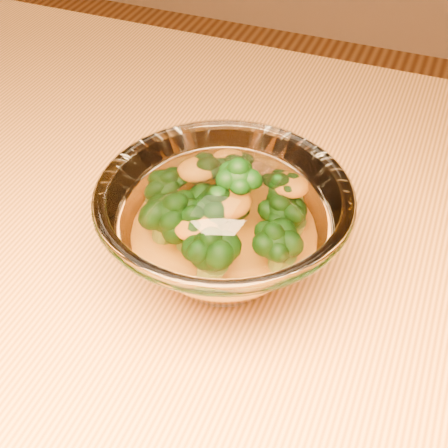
{
  "coord_description": "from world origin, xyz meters",
  "views": [
    {
      "loc": [
        0.25,
        -0.36,
        1.14
      ],
      "look_at": [
        0.11,
        -0.01,
        0.8
      ],
      "focal_mm": 50.0,
      "sensor_mm": 36.0,
      "label": 1
    }
  ],
  "objects": [
    {
      "name": "broccoli_heap",
      "position": [
        0.11,
        -0.0,
        0.81
      ],
      "size": [
        0.13,
        0.14,
        0.07
      ],
      "color": "black",
      "rests_on": "cheese_sauce"
    },
    {
      "name": "table",
      "position": [
        0.0,
        0.0,
        0.65
      ],
      "size": [
        1.2,
        0.8,
        0.75
      ],
      "color": "#D3843F",
      "rests_on": "ground"
    },
    {
      "name": "glass_bowl",
      "position": [
        0.11,
        -0.01,
        0.8
      ],
      "size": [
        0.21,
        0.21,
        0.09
      ],
      "color": "white",
      "rests_on": "table"
    },
    {
      "name": "cheese_sauce",
      "position": [
        0.11,
        -0.01,
        0.78
      ],
      "size": [
        0.11,
        0.11,
        0.03
      ],
      "primitive_type": "ellipsoid",
      "color": "orange",
      "rests_on": "glass_bowl"
    }
  ]
}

